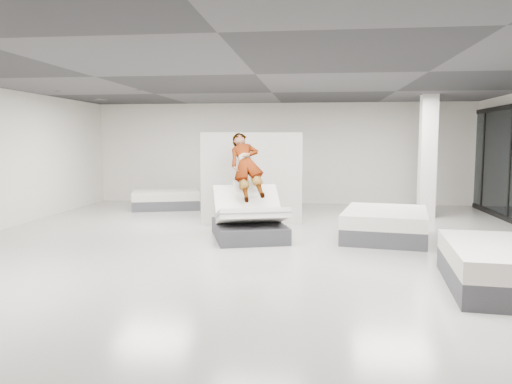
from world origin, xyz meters
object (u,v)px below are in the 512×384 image
hero_bed (249,221)px  remote (260,191)px  flat_bed_left_far (166,200)px  flat_bed_right_far (385,224)px  person (246,179)px  divider_panel (252,179)px  column (428,157)px

hero_bed → remote: size_ratio=15.40×
remote → flat_bed_left_far: (-3.28, 4.18, -0.73)m
remote → flat_bed_left_far: remote is taller
flat_bed_left_far → remote: bearing=-51.9°
hero_bed → flat_bed_right_far: hero_bed is taller
flat_bed_right_far → flat_bed_left_far: size_ratio=1.08×
hero_bed → flat_bed_left_far: 5.21m
person → divider_panel: divider_panel is taller
person → flat_bed_right_far: 3.04m
hero_bed → divider_panel: 1.85m
flat_bed_right_far → column: size_ratio=0.76×
divider_panel → column: column is taller
person → flat_bed_right_far: (2.89, 0.01, -0.91)m
hero_bed → flat_bed_right_far: size_ratio=0.89×
person → divider_panel: 1.39m
divider_panel → flat_bed_right_far: bearing=-37.0°
hero_bed → remote: hero_bed is taller
hero_bed → person: person is taller
person → flat_bed_left_far: (-2.97, 3.91, -0.95)m
remote → flat_bed_right_far: bearing=-10.5°
remote → flat_bed_right_far: (2.58, 0.28, -0.69)m
flat_bed_right_far → flat_bed_left_far: flat_bed_right_far is taller
hero_bed → person: bearing=106.8°
flat_bed_right_far → column: column is taller
flat_bed_left_far → hero_bed: bearing=-54.1°
remote → divider_panel: bearing=86.0°
divider_panel → person: bearing=-99.4°
hero_bed → person: (-0.09, 0.31, 0.85)m
remote → divider_panel: divider_panel is taller
person → flat_bed_left_far: person is taller
hero_bed → flat_bed_right_far: bearing=6.5°
person → column: column is taller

